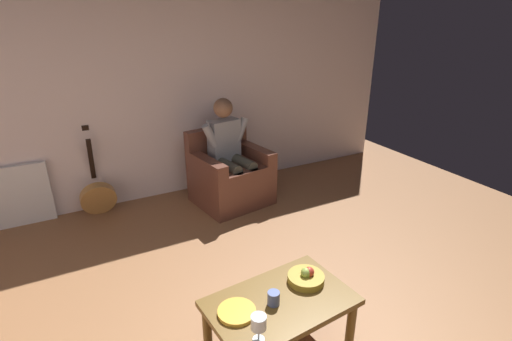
# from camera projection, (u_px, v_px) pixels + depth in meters

# --- Properties ---
(wall_back) EXTENTS (6.65, 0.06, 2.50)m
(wall_back) POSITION_uv_depth(u_px,v_px,m) (150.00, 94.00, 4.40)
(wall_back) COLOR silver
(wall_back) RESTS_ON ground
(armchair) EXTENTS (0.90, 0.84, 0.86)m
(armchair) POSITION_uv_depth(u_px,v_px,m) (230.00, 176.00, 4.57)
(armchair) COLOR brown
(armchair) RESTS_ON ground
(person_seated) EXTENTS (0.62, 0.63, 1.23)m
(person_seated) POSITION_uv_depth(u_px,v_px,m) (230.00, 149.00, 4.42)
(person_seated) COLOR #95989D
(person_seated) RESTS_ON ground
(coffee_table) EXTENTS (0.96, 0.65, 0.43)m
(coffee_table) POSITION_uv_depth(u_px,v_px,m) (280.00, 308.00, 2.48)
(coffee_table) COLOR brown
(coffee_table) RESTS_ON ground
(guitar) EXTENTS (0.38, 0.33, 1.00)m
(guitar) POSITION_uv_depth(u_px,v_px,m) (98.00, 195.00, 4.31)
(guitar) COLOR #B57F40
(guitar) RESTS_ON ground
(radiator) EXTENTS (0.56, 0.06, 0.67)m
(radiator) POSITION_uv_depth(u_px,v_px,m) (22.00, 195.00, 4.06)
(radiator) COLOR white
(radiator) RESTS_ON ground
(wine_glass_near) EXTENTS (0.09, 0.09, 0.17)m
(wine_glass_near) POSITION_uv_depth(u_px,v_px,m) (259.00, 324.00, 2.11)
(wine_glass_near) COLOR silver
(wine_glass_near) RESTS_ON coffee_table
(fruit_bowl) EXTENTS (0.25, 0.25, 0.11)m
(fruit_bowl) POSITION_uv_depth(u_px,v_px,m) (306.00, 277.00, 2.61)
(fruit_bowl) COLOR olive
(fruit_bowl) RESTS_ON coffee_table
(decorative_dish) EXTENTS (0.23, 0.23, 0.02)m
(decorative_dish) POSITION_uv_depth(u_px,v_px,m) (237.00, 312.00, 2.34)
(decorative_dish) COLOR gold
(decorative_dish) RESTS_ON coffee_table
(candle_jar) EXTENTS (0.08, 0.08, 0.09)m
(candle_jar) POSITION_uv_depth(u_px,v_px,m) (274.00, 298.00, 2.40)
(candle_jar) COLOR #4C5C95
(candle_jar) RESTS_ON coffee_table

